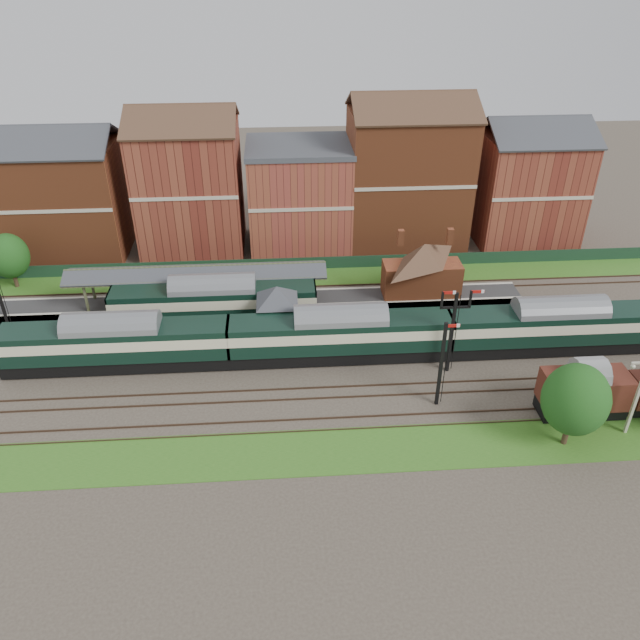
{
  "coord_description": "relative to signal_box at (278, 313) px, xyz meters",
  "views": [
    {
      "loc": [
        -2.45,
        -46.58,
        33.56
      ],
      "look_at": [
        0.89,
        2.0,
        3.0
      ],
      "focal_mm": 35.0,
      "sensor_mm": 36.0,
      "label": 1
    }
  ],
  "objects": [
    {
      "name": "semaphore_bracket",
      "position": [
        15.04,
        -5.75,
        1.44
      ],
      "size": [
        3.6,
        0.25,
        8.18
      ],
      "color": "black",
      "rests_on": "ground"
    },
    {
      "name": "town_backdrop",
      "position": [
        2.82,
        21.75,
        3.81
      ],
      "size": [
        69.0,
        10.0,
        16.0
      ],
      "color": "brown",
      "rests_on": "ground"
    },
    {
      "name": "brick_hut",
      "position": [
        8.0,
        0.0,
        -2.0
      ],
      "size": [
        3.2,
        2.64,
        2.94
      ],
      "color": "maroon",
      "rests_on": "ground"
    },
    {
      "name": "grass_back",
      "position": [
        3.0,
        12.75,
        -3.16
      ],
      "size": [
        90.0,
        4.5,
        0.06
      ],
      "primitive_type": "cube",
      "color": "#2D6619",
      "rests_on": "ground"
    },
    {
      "name": "dmu_train",
      "position": [
        5.58,
        -3.25,
        -0.52
      ],
      "size": [
        59.9,
        3.14,
        4.6
      ],
      "color": "black",
      "rests_on": "ground"
    },
    {
      "name": "platform",
      "position": [
        -2.0,
        6.5,
        -2.69
      ],
      "size": [
        55.0,
        3.4,
        1.0
      ],
      "primitive_type": "cube",
      "color": "#2D2D2D",
      "rests_on": "ground"
    },
    {
      "name": "ground",
      "position": [
        3.0,
        -3.25,
        -3.19
      ],
      "size": [
        160.0,
        160.0,
        0.0
      ],
      "primitive_type": "plane",
      "color": "#473D33",
      "rests_on": "ground"
    },
    {
      "name": "grass_front",
      "position": [
        3.0,
        -15.25,
        -3.16
      ],
      "size": [
        90.0,
        5.0,
        0.06
      ],
      "primitive_type": "cube",
      "color": "#2D6619",
      "rests_on": "ground"
    },
    {
      "name": "signal_box",
      "position": [
        0.0,
        0.0,
        0.0
      ],
      "size": [
        5.4,
        5.4,
        6.0
      ],
      "color": "#596E4E",
      "rests_on": "ground"
    },
    {
      "name": "tree_far",
      "position": [
        21.71,
        -15.6,
        1.13
      ],
      "size": [
        4.9,
        4.9,
        7.15
      ],
      "color": "#382619",
      "rests_on": "ground"
    },
    {
      "name": "goods_van_a",
      "position": [
        24.31,
        -12.25,
        -0.87
      ],
      "size": [
        6.79,
        2.94,
        4.12
      ],
      "color": "black",
      "rests_on": "ground"
    },
    {
      "name": "station_building",
      "position": [
        15.0,
        6.5,
        0.76
      ],
      "size": [
        8.1,
        8.1,
        5.9
      ],
      "color": "brown",
      "rests_on": "platform"
    },
    {
      "name": "yard_lamp",
      "position": [
        27.0,
        -14.75,
        0.79
      ],
      "size": [
        2.6,
        0.22,
        7.0
      ],
      "color": "beige",
      "rests_on": "ground"
    },
    {
      "name": "fence",
      "position": [
        3.0,
        14.75,
        -2.44
      ],
      "size": [
        90.0,
        0.12,
        1.5
      ],
      "primitive_type": "cube",
      "color": "#193823",
      "rests_on": "ground"
    },
    {
      "name": "tree_back",
      "position": [
        -28.77,
        12.74,
        0.6
      ],
      "size": [
        4.29,
        4.29,
        6.27
      ],
      "color": "#382619",
      "rests_on": "ground"
    },
    {
      "name": "platform_railcar",
      "position": [
        -6.17,
        3.25,
        -0.53
      ],
      "size": [
        19.91,
        3.13,
        4.59
      ],
      "color": "black",
      "rests_on": "ground"
    },
    {
      "name": "canopy",
      "position": [
        -8.0,
        6.5,
        1.39
      ],
      "size": [
        26.0,
        3.89,
        4.08
      ],
      "color": "#4A5233",
      "rests_on": "platform"
    },
    {
      "name": "semaphore_siding",
      "position": [
        13.02,
        -10.25,
        0.96
      ],
      "size": [
        1.23,
        0.25,
        8.0
      ],
      "color": "black",
      "rests_on": "ground"
    }
  ]
}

